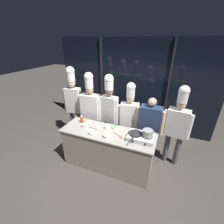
{
  "coord_description": "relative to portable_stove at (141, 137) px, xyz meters",
  "views": [
    {
      "loc": [
        1.06,
        -2.38,
        2.63
      ],
      "look_at": [
        0.0,
        0.25,
        1.25
      ],
      "focal_mm": 24.0,
      "sensor_mm": 36.0,
      "label": 1
    }
  ],
  "objects": [
    {
      "name": "demo_counter",
      "position": [
        -0.69,
        -0.02,
        -0.5
      ],
      "size": [
        1.98,
        0.67,
        0.9
      ],
      "color": "gray",
      "rests_on": "ground_plane"
    },
    {
      "name": "serving_spoon_slotted",
      "position": [
        -1.0,
        -0.0,
        -0.04
      ],
      "size": [
        0.21,
        0.04,
        0.02
      ],
      "color": "olive",
      "rests_on": "demo_counter"
    },
    {
      "name": "frying_pan",
      "position": [
        -0.11,
        -0.0,
        0.07
      ],
      "size": [
        0.28,
        0.48,
        0.04
      ],
      "color": "#232326",
      "rests_on": "portable_stove"
    },
    {
      "name": "prep_bowl_onion",
      "position": [
        -1.25,
        0.0,
        -0.02
      ],
      "size": [
        0.13,
        0.13,
        0.06
      ],
      "color": "white",
      "rests_on": "demo_counter"
    },
    {
      "name": "prep_bowl_rice",
      "position": [
        -0.77,
        0.13,
        -0.02
      ],
      "size": [
        0.12,
        0.12,
        0.05
      ],
      "color": "white",
      "rests_on": "demo_counter"
    },
    {
      "name": "chef_apprentice",
      "position": [
        0.62,
        0.62,
        0.11
      ],
      "size": [
        0.56,
        0.28,
        1.86
      ],
      "rotation": [
        0.0,
        0.0,
        3.0
      ],
      "color": "#4C4C51",
      "rests_on": "ground_plane"
    },
    {
      "name": "chef_head",
      "position": [
        -1.98,
        0.66,
        0.27
      ],
      "size": [
        0.52,
        0.26,
        2.04
      ],
      "rotation": [
        0.0,
        0.0,
        3.28
      ],
      "color": "#4C4C51",
      "rests_on": "ground_plane"
    },
    {
      "name": "prep_bowl_ginger",
      "position": [
        -0.64,
        -0.17,
        -0.02
      ],
      "size": [
        0.16,
        0.16,
        0.05
      ],
      "color": "white",
      "rests_on": "demo_counter"
    },
    {
      "name": "portable_stove",
      "position": [
        0.0,
        0.0,
        0.0
      ],
      "size": [
        0.49,
        0.38,
        0.1
      ],
      "color": "silver",
      "rests_on": "demo_counter"
    },
    {
      "name": "chef_pastry",
      "position": [
        -0.42,
        0.65,
        0.08
      ],
      "size": [
        0.54,
        0.29,
        1.81
      ],
      "rotation": [
        0.0,
        0.0,
        3.32
      ],
      "color": "#4C4C51",
      "rests_on": "ground_plane"
    },
    {
      "name": "squeeze_bottle_chili",
      "position": [
        -1.4,
        0.13,
        0.04
      ],
      "size": [
        0.06,
        0.06,
        0.19
      ],
      "color": "red",
      "rests_on": "demo_counter"
    },
    {
      "name": "person_guest",
      "position": [
        0.07,
        0.59,
        -0.02
      ],
      "size": [
        0.62,
        0.26,
        1.54
      ],
      "rotation": [
        0.0,
        0.0,
        3.11
      ],
      "color": "#4C4C51",
      "rests_on": "ground_plane"
    },
    {
      "name": "chef_line",
      "position": [
        -0.92,
        0.62,
        0.2
      ],
      "size": [
        0.52,
        0.27,
        1.95
      ],
      "rotation": [
        0.0,
        0.0,
        2.97
      ],
      "color": "#232326",
      "rests_on": "ground_plane"
    },
    {
      "name": "serving_spoon_solid",
      "position": [
        -0.39,
        -0.08,
        -0.04
      ],
      "size": [
        0.26,
        0.16,
        0.02
      ],
      "color": "olive",
      "rests_on": "demo_counter"
    },
    {
      "name": "stock_pot",
      "position": [
        0.11,
        0.0,
        0.12
      ],
      "size": [
        0.22,
        0.19,
        0.13
      ],
      "color": "#93969B",
      "rests_on": "portable_stove"
    },
    {
      "name": "ground_plane",
      "position": [
        -0.69,
        -0.02,
        -0.95
      ],
      "size": [
        24.0,
        24.0,
        0.0
      ],
      "primitive_type": "plane",
      "color": "#47423D"
    },
    {
      "name": "prep_bowl_scallions",
      "position": [
        -0.61,
        0.17,
        -0.02
      ],
      "size": [
        0.13,
        0.13,
        0.05
      ],
      "color": "white",
      "rests_on": "demo_counter"
    },
    {
      "name": "prep_bowl_noodles",
      "position": [
        -0.96,
        -0.18,
        -0.02
      ],
      "size": [
        0.16,
        0.16,
        0.04
      ],
      "color": "white",
      "rests_on": "demo_counter"
    },
    {
      "name": "chef_sous",
      "position": [
        -1.42,
        0.59,
        0.16
      ],
      "size": [
        0.6,
        0.27,
        1.96
      ],
      "rotation": [
        0.0,
        0.0,
        3.21
      ],
      "color": "#232326",
      "rests_on": "ground_plane"
    },
    {
      "name": "prep_bowl_carrots",
      "position": [
        -1.33,
        0.19,
        -0.02
      ],
      "size": [
        0.11,
        0.11,
        0.05
      ],
      "color": "white",
      "rests_on": "demo_counter"
    },
    {
      "name": "window_wall_back",
      "position": [
        -0.69,
        1.88,
        0.4
      ],
      "size": [
        4.72,
        0.09,
        2.7
      ],
      "color": "black",
      "rests_on": "ground_plane"
    }
  ]
}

